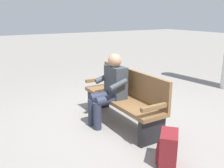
% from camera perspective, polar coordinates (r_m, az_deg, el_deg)
% --- Properties ---
extents(ground_plane, '(40.00, 40.00, 0.00)m').
position_cam_1_polar(ground_plane, '(4.28, 2.08, -8.93)').
color(ground_plane, gray).
extents(bench_near, '(1.80, 0.49, 0.90)m').
position_cam_1_polar(bench_near, '(4.14, 2.97, -2.94)').
color(bench_near, brown).
rests_on(bench_near, ground).
extents(person_seated, '(0.57, 0.57, 1.18)m').
position_cam_1_polar(person_seated, '(4.05, -0.48, -0.84)').
color(person_seated, '#33383D').
rests_on(person_seated, ground).
extents(backpack, '(0.39, 0.40, 0.42)m').
position_cam_1_polar(backpack, '(3.19, 12.73, -14.31)').
color(backpack, maroon).
rests_on(backpack, ground).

